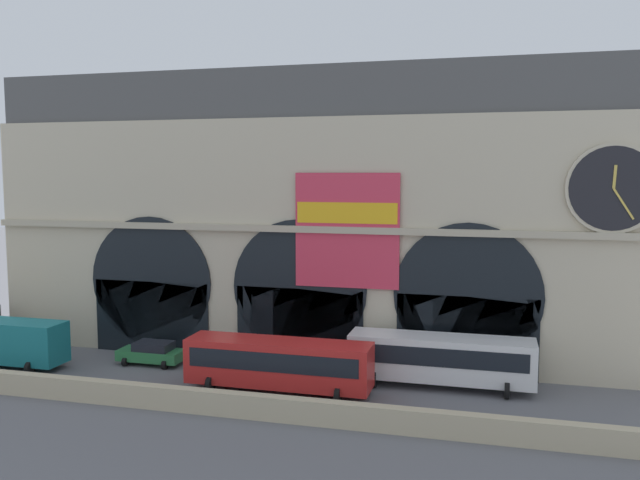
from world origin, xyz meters
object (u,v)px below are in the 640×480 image
object	(u,v)px
bus_center	(278,363)
box_truck_west	(12,342)
car_midwest	(152,353)
bus_mideast	(441,358)

from	to	relation	value
bus_center	box_truck_west	bearing A→B (deg)	179.10
box_truck_west	car_midwest	bearing A→B (deg)	18.68
box_truck_west	bus_center	size ratio (longest dim) A/B	0.68
car_midwest	bus_center	bearing A→B (deg)	-17.70
box_truck_west	car_midwest	distance (m)	9.15
box_truck_west	car_midwest	xyz separation A→B (m)	(8.63, 2.92, -0.90)
bus_center	bus_mideast	size ratio (longest dim) A/B	1.00
bus_mideast	car_midwest	bearing A→B (deg)	-179.38
car_midwest	box_truck_west	bearing A→B (deg)	-161.32
box_truck_west	bus_center	world-z (taller)	box_truck_west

